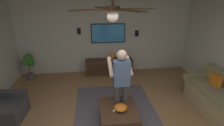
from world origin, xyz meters
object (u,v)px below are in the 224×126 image
coffee_table (118,112)px  person_standing (121,80)px  armchair (3,108)px  remote_white (116,110)px  couch (217,98)px  media_console (109,67)px  wall_speaker_left (137,33)px  wall_speaker_right (79,31)px  ceiling_fan (113,11)px  tv (108,33)px  vase_round (112,57)px  book (122,107)px  potted_plant_tall (29,63)px  remote_black (121,106)px  bowl (121,108)px

coffee_table → person_standing: person_standing is taller
armchair → remote_white: armchair is taller
couch → media_console: 3.52m
media_console → wall_speaker_left: (0.25, -1.05, 1.16)m
wall_speaker_right → ceiling_fan: (-3.78, -0.74, 0.93)m
remote_white → wall_speaker_right: wall_speaker_right is taller
tv → wall_speaker_right: tv is taller
media_console → remote_white: media_console is taller
vase_round → wall_speaker_left: bearing=-75.2°
book → potted_plant_tall: bearing=173.9°
remote_black → vase_round: size_ratio=0.68×
couch → ceiling_fan: bearing=21.4°
coffee_table → bowl: 0.18m
ceiling_fan → couch: bearing=-69.9°
person_standing → vase_round: size_ratio=7.45×
vase_round → person_standing: bearing=178.2°
media_console → bowl: media_console is taller
media_console → remote_white: (-2.85, 0.15, 0.14)m
tv → remote_black: size_ratio=8.13×
potted_plant_tall → wall_speaker_right: wall_speaker_right is taller
person_standing → wall_speaker_right: (2.74, 1.05, 0.63)m
media_console → tv: bearing=-180.0°
media_console → potted_plant_tall: potted_plant_tall is taller
potted_plant_tall → vase_round: bearing=-86.9°
couch → potted_plant_tall: size_ratio=2.14×
bowl → book: (0.09, -0.04, -0.04)m
coffee_table → bowl: size_ratio=3.61×
couch → wall_speaker_right: 4.63m
person_standing → bowl: bearing=167.0°
armchair → couch: bearing=0.2°
person_standing → ceiling_fan: 1.90m
remote_white → remote_black: same height
bowl → ceiling_fan: 2.15m
bowl → ceiling_fan: (-0.67, 0.25, 2.03)m
media_console → remote_white: size_ratio=11.33×
media_console → book: 2.77m
tv → bowl: 3.25m
wall_speaker_right → ceiling_fan: ceiling_fan is taller
armchair → potted_plant_tall: 2.18m
tv → bowl: tv is taller
potted_plant_tall → remote_white: bearing=-136.1°
person_standing → ceiling_fan: (-1.04, 0.31, 1.56)m
media_console → vase_round: 0.40m
bowl → remote_white: (0.01, 0.11, -0.05)m
bowl → tv: bearing=-0.8°
coffee_table → ceiling_fan: 2.33m
person_standing → book: 0.59m
coffee_table → potted_plant_tall: size_ratio=1.12×
book → vase_round: (2.77, -0.10, 0.24)m
media_console → wall_speaker_right: (0.25, 1.03, 1.28)m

